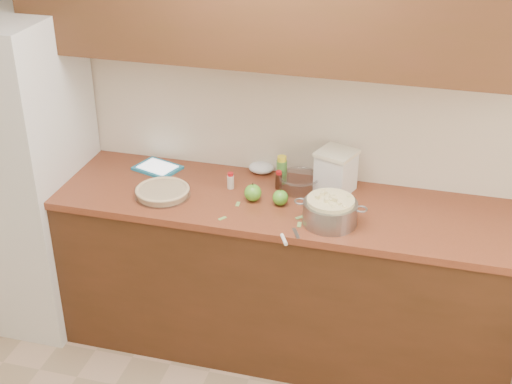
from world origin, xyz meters
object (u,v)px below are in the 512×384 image
(flour_canister, at_px, (336,171))
(tablet, at_px, (158,168))
(pie, at_px, (163,192))
(colander, at_px, (330,211))

(flour_canister, bearing_deg, tablet, -179.57)
(pie, distance_m, colander, 0.89)
(pie, height_order, flour_canister, flour_canister)
(tablet, bearing_deg, flour_canister, 19.03)
(pie, relative_size, colander, 0.82)
(flour_canister, height_order, tablet, flour_canister)
(flour_canister, xyz_separation_m, tablet, (-1.00, -0.01, -0.11))
(pie, relative_size, flour_canister, 1.24)
(colander, xyz_separation_m, flour_canister, (-0.03, 0.34, 0.05))
(colander, relative_size, flour_canister, 1.52)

